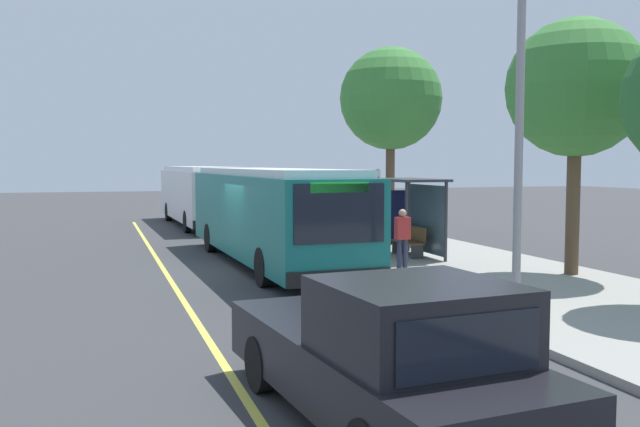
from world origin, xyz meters
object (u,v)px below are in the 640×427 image
object	(u,v)px
transit_bus_second	(200,193)
transit_bus_main	(269,212)
route_sign_post	(377,205)
waiting_bench	(410,241)
pedestrian_commuter	(402,235)
pickup_truck	(385,357)

from	to	relation	value
transit_bus_second	transit_bus_main	bearing A→B (deg)	0.44
transit_bus_main	route_sign_post	size ratio (longest dim) A/B	4.33
waiting_bench	pedestrian_commuter	size ratio (longest dim) A/B	0.95
waiting_bench	pedestrian_commuter	bearing A→B (deg)	-29.32
transit_bus_main	pickup_truck	distance (m)	13.42
transit_bus_second	waiting_bench	size ratio (longest dim) A/B	7.08
waiting_bench	pickup_truck	bearing A→B (deg)	-26.52
pedestrian_commuter	pickup_truck	bearing A→B (deg)	-25.79
pickup_truck	waiting_bench	world-z (taller)	pickup_truck
pickup_truck	waiting_bench	size ratio (longest dim) A/B	3.47
pickup_truck	route_sign_post	xyz separation A→B (m)	(-10.52, 4.31, 1.10)
pickup_truck	pedestrian_commuter	distance (m)	11.30
waiting_bench	transit_bus_second	bearing A→B (deg)	-162.64
transit_bus_second	pedestrian_commuter	world-z (taller)	transit_bus_second
pedestrian_commuter	waiting_bench	bearing A→B (deg)	150.68
transit_bus_second	pickup_truck	distance (m)	27.43
transit_bus_second	route_sign_post	world-z (taller)	same
transit_bus_main	waiting_bench	world-z (taller)	transit_bus_main
pickup_truck	route_sign_post	size ratio (longest dim) A/B	1.99
route_sign_post	pedestrian_commuter	xyz separation A→B (m)	(0.35, 0.61, -0.84)
transit_bus_main	pedestrian_commuter	xyz separation A→B (m)	(3.10, 3.03, -0.50)
transit_bus_second	pickup_truck	world-z (taller)	transit_bus_second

